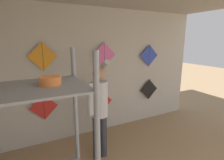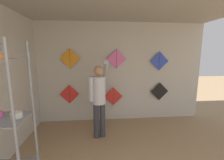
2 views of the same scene
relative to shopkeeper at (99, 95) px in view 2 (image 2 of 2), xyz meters
name	(u,v)px [view 2 (image 2 of 2)]	position (x,y,z in m)	size (l,w,h in m)	color
back_panel	(115,73)	(0.47, 0.96, 0.39)	(5.11, 0.06, 2.80)	beige
shopkeeper	(99,95)	(0.00, 0.00, 0.00)	(0.45, 0.66, 1.80)	#383842
kite_0	(69,94)	(-0.83, 0.87, -0.20)	(0.54, 0.01, 0.54)	red
kite_1	(113,97)	(0.41, 0.87, -0.31)	(0.54, 0.04, 0.68)	red
kite_2	(159,91)	(1.79, 0.87, -0.17)	(0.54, 0.01, 0.54)	black
kite_3	(70,58)	(-0.77, 0.87, 0.80)	(0.54, 0.01, 0.54)	orange
kite_4	(116,59)	(0.50, 0.87, 0.79)	(0.54, 0.01, 0.54)	pink
kite_5	(159,61)	(1.74, 0.87, 0.72)	(0.54, 0.01, 0.54)	blue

